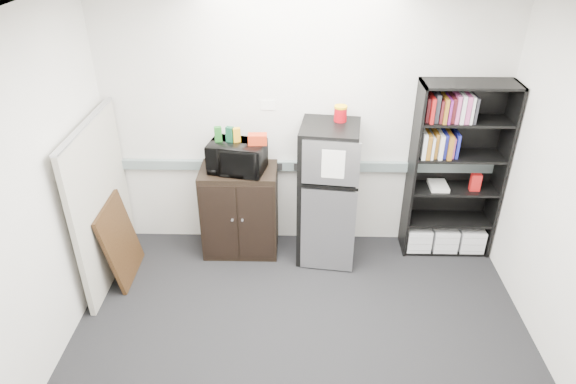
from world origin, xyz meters
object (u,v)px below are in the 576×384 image
object	(u,v)px
cabinet	(240,211)
refrigerator	(327,194)
microwave	(237,157)
bookshelf	(455,173)
cubicle_partition	(101,203)

from	to	relation	value
cabinet	refrigerator	xyz separation A→B (m)	(0.90, -0.08, 0.25)
microwave	refrigerator	world-z (taller)	refrigerator
bookshelf	cabinet	size ratio (longest dim) A/B	1.92
refrigerator	bookshelf	bearing A→B (deg)	13.68
bookshelf	cubicle_partition	size ratio (longest dim) A/B	1.14
bookshelf	microwave	xyz separation A→B (m)	(-2.17, -0.08, 0.20)
cabinet	refrigerator	size ratio (longest dim) A/B	0.65
cabinet	refrigerator	bearing A→B (deg)	-5.10
bookshelf	refrigerator	distance (m)	1.30
bookshelf	cabinet	xyz separation A→B (m)	(-2.17, -0.06, -0.43)
cubicle_partition	microwave	distance (m)	1.35
cabinet	bookshelf	bearing A→B (deg)	1.70
cubicle_partition	microwave	world-z (taller)	cubicle_partition
microwave	refrigerator	size ratio (longest dim) A/B	0.37
bookshelf	refrigerator	size ratio (longest dim) A/B	1.26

